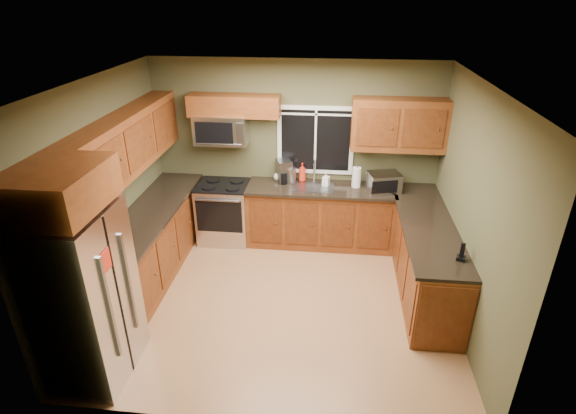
% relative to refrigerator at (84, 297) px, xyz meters
% --- Properties ---
extents(floor, '(4.20, 4.20, 0.00)m').
position_rel_refrigerator_xyz_m(floor, '(1.74, 1.30, -0.90)').
color(floor, '#A16F46').
rests_on(floor, ground).
extents(ceiling, '(4.20, 4.20, 0.00)m').
position_rel_refrigerator_xyz_m(ceiling, '(1.74, 1.30, 1.80)').
color(ceiling, white).
rests_on(ceiling, back_wall).
extents(back_wall, '(4.20, 0.00, 4.20)m').
position_rel_refrigerator_xyz_m(back_wall, '(1.74, 3.10, 0.45)').
color(back_wall, '#4B4B2F').
rests_on(back_wall, ground).
extents(front_wall, '(4.20, 0.00, 4.20)m').
position_rel_refrigerator_xyz_m(front_wall, '(1.74, -0.50, 0.45)').
color(front_wall, '#4B4B2F').
rests_on(front_wall, ground).
extents(left_wall, '(0.00, 3.60, 3.60)m').
position_rel_refrigerator_xyz_m(left_wall, '(-0.36, 1.30, 0.45)').
color(left_wall, '#4B4B2F').
rests_on(left_wall, ground).
extents(right_wall, '(0.00, 3.60, 3.60)m').
position_rel_refrigerator_xyz_m(right_wall, '(3.84, 1.30, 0.45)').
color(right_wall, '#4B4B2F').
rests_on(right_wall, ground).
extents(window, '(1.12, 0.03, 1.02)m').
position_rel_refrigerator_xyz_m(window, '(2.04, 3.08, 0.65)').
color(window, white).
rests_on(window, back_wall).
extents(base_cabinets_left, '(0.60, 2.65, 0.90)m').
position_rel_refrigerator_xyz_m(base_cabinets_left, '(-0.06, 1.78, -0.45)').
color(base_cabinets_left, brown).
rests_on(base_cabinets_left, ground).
extents(countertop_left, '(0.65, 2.65, 0.04)m').
position_rel_refrigerator_xyz_m(countertop_left, '(-0.04, 1.78, 0.02)').
color(countertop_left, black).
rests_on(countertop_left, base_cabinets_left).
extents(base_cabinets_back, '(2.17, 0.60, 0.90)m').
position_rel_refrigerator_xyz_m(base_cabinets_back, '(2.15, 2.80, -0.45)').
color(base_cabinets_back, brown).
rests_on(base_cabinets_back, ground).
extents(countertop_back, '(2.17, 0.65, 0.04)m').
position_rel_refrigerator_xyz_m(countertop_back, '(2.15, 2.78, 0.02)').
color(countertop_back, black).
rests_on(countertop_back, base_cabinets_back).
extents(base_cabinets_peninsula, '(0.60, 2.52, 0.90)m').
position_rel_refrigerator_xyz_m(base_cabinets_peninsula, '(3.54, 1.84, -0.45)').
color(base_cabinets_peninsula, brown).
rests_on(base_cabinets_peninsula, ground).
extents(countertop_peninsula, '(0.65, 2.50, 0.04)m').
position_rel_refrigerator_xyz_m(countertop_peninsula, '(3.51, 1.85, 0.02)').
color(countertop_peninsula, black).
rests_on(countertop_peninsula, base_cabinets_peninsula).
extents(upper_cabinets_left, '(0.33, 2.65, 0.72)m').
position_rel_refrigerator_xyz_m(upper_cabinets_left, '(-0.20, 1.78, 0.96)').
color(upper_cabinets_left, brown).
rests_on(upper_cabinets_left, left_wall).
extents(upper_cabinets_back_left, '(1.30, 0.33, 0.30)m').
position_rel_refrigerator_xyz_m(upper_cabinets_back_left, '(0.89, 2.94, 1.17)').
color(upper_cabinets_back_left, brown).
rests_on(upper_cabinets_back_left, back_wall).
extents(upper_cabinets_back_right, '(1.30, 0.33, 0.72)m').
position_rel_refrigerator_xyz_m(upper_cabinets_back_right, '(3.19, 2.94, 0.96)').
color(upper_cabinets_back_right, brown).
rests_on(upper_cabinets_back_right, back_wall).
extents(upper_cabinet_over_fridge, '(0.72, 0.90, 0.38)m').
position_rel_refrigerator_xyz_m(upper_cabinet_over_fridge, '(-0.00, 0.00, 1.13)').
color(upper_cabinet_over_fridge, brown).
rests_on(upper_cabinet_over_fridge, left_wall).
extents(refrigerator, '(0.74, 0.90, 1.80)m').
position_rel_refrigerator_xyz_m(refrigerator, '(0.00, 0.00, 0.00)').
color(refrigerator, '#B7B7BC').
rests_on(refrigerator, ground).
extents(range, '(0.76, 0.69, 0.94)m').
position_rel_refrigerator_xyz_m(range, '(0.69, 2.77, -0.43)').
color(range, '#B7B7BC').
rests_on(range, ground).
extents(microwave, '(0.76, 0.41, 0.42)m').
position_rel_refrigerator_xyz_m(microwave, '(0.69, 2.91, 0.83)').
color(microwave, '#B7B7BC').
rests_on(microwave, back_wall).
extents(sink, '(0.60, 0.42, 0.36)m').
position_rel_refrigerator_xyz_m(sink, '(2.04, 2.79, 0.05)').
color(sink, slate).
rests_on(sink, countertop_back).
extents(toaster_oven, '(0.51, 0.44, 0.27)m').
position_rel_refrigerator_xyz_m(toaster_oven, '(3.04, 2.74, 0.18)').
color(toaster_oven, '#B7B7BC').
rests_on(toaster_oven, countertop_back).
extents(coffee_maker, '(0.28, 0.32, 0.33)m').
position_rel_refrigerator_xyz_m(coffee_maker, '(1.59, 2.94, 0.20)').
color(coffee_maker, slate).
rests_on(coffee_maker, countertop_back).
extents(kettle, '(0.21, 0.21, 0.29)m').
position_rel_refrigerator_xyz_m(kettle, '(1.69, 2.91, 0.17)').
color(kettle, '#B7B7BC').
rests_on(kettle, countertop_back).
extents(paper_towel_roll, '(0.15, 0.15, 0.33)m').
position_rel_refrigerator_xyz_m(paper_towel_roll, '(2.66, 2.86, 0.19)').
color(paper_towel_roll, white).
rests_on(paper_towel_roll, countertop_back).
extents(soap_bottle_a, '(0.12, 0.12, 0.28)m').
position_rel_refrigerator_xyz_m(soap_bottle_a, '(1.86, 3.00, 0.18)').
color(soap_bottle_a, red).
rests_on(soap_bottle_a, countertop_back).
extents(soap_bottle_b, '(0.12, 0.12, 0.21)m').
position_rel_refrigerator_xyz_m(soap_bottle_b, '(2.22, 2.86, 0.14)').
color(soap_bottle_b, white).
rests_on(soap_bottle_b, countertop_back).
extents(soap_bottle_c, '(0.16, 0.16, 0.16)m').
position_rel_refrigerator_xyz_m(soap_bottle_c, '(1.49, 2.98, 0.12)').
color(soap_bottle_c, white).
rests_on(soap_bottle_c, countertop_back).
extents(cordless_phone, '(0.12, 0.12, 0.20)m').
position_rel_refrigerator_xyz_m(cordless_phone, '(3.72, 0.99, 0.10)').
color(cordless_phone, black).
rests_on(cordless_phone, countertop_peninsula).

